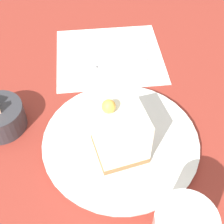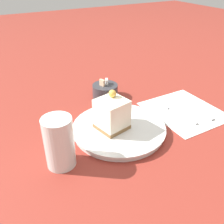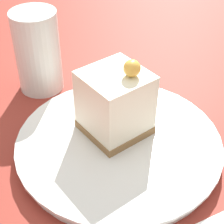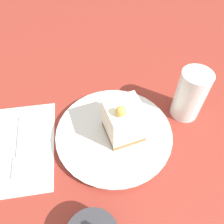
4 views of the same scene
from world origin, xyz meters
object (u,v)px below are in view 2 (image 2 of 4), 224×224
Objects in this scene: knife at (195,110)px; sugar_bowl at (105,91)px; plate at (119,129)px; fork at (174,110)px; drinking_glass at (59,142)px; cake_slice at (112,114)px.

sugar_bowl reaches higher than knife.
knife is 0.30m from sugar_bowl.
plate is at bearing -107.35° from sugar_bowl.
fork is 1.80× the size of sugar_bowl.
sugar_bowl is 0.70× the size of drinking_glass.
drinking_glass is at bearing -134.43° from sugar_bowl.
knife is at bearing -3.98° from plate.
fork is at bearing -53.09° from sugar_bowl.
plate is 2.96× the size of sugar_bowl.
drinking_glass reaches higher than plate.
sugar_bowl is (0.08, 0.20, -0.04)m from cake_slice.
cake_slice is 0.29m from knife.
cake_slice reaches higher than plate.
cake_slice is at bearing 171.81° from knife.
knife is 1.39× the size of drinking_glass.
plate is 0.05m from cake_slice.
sugar_bowl is (-0.20, 0.22, 0.02)m from knife.
drinking_glass is at bearing 179.85° from knife.
drinking_glass is (-0.45, -0.03, 0.06)m from knife.
plate is at bearing 179.53° from fork.
knife is at bearing -30.34° from fork.
sugar_bowl is at bearing 123.30° from fork.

